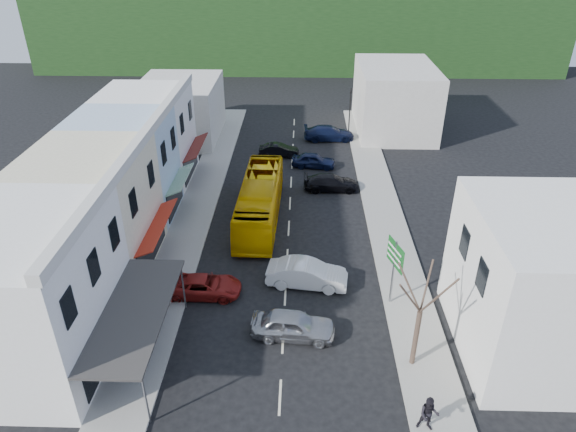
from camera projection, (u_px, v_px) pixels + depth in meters
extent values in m
plane|color=black|center=(285.00, 294.00, 31.94)|extent=(120.00, 120.00, 0.00)
cube|color=gray|center=(195.00, 213.00, 40.77)|extent=(3.00, 52.00, 0.15)
cube|color=gray|center=(384.00, 216.00, 40.40)|extent=(3.00, 52.00, 0.15)
cube|color=silver|center=(31.00, 295.00, 25.48)|extent=(7.00, 9.00, 8.00)
cube|color=#5B1D16|center=(115.00, 312.00, 25.85)|extent=(1.30, 7.65, 0.08)
cube|color=beige|center=(92.00, 212.00, 32.86)|extent=(7.00, 8.00, 8.00)
cube|color=#A52414|center=(157.00, 226.00, 33.23)|extent=(1.30, 6.80, 0.08)
cube|color=#95B0C6|center=(125.00, 167.00, 38.94)|extent=(7.00, 6.00, 8.00)
cube|color=#195926|center=(180.00, 179.00, 39.31)|extent=(1.30, 5.10, 0.08)
cube|color=silver|center=(148.00, 136.00, 44.59)|extent=(7.00, 7.00, 8.00)
cube|color=#5B1D16|center=(196.00, 147.00, 44.96)|extent=(1.30, 5.95, 0.08)
cube|color=silver|center=(547.00, 286.00, 26.16)|extent=(8.00, 9.00, 8.00)
cube|color=#B7B2A8|center=(180.00, 110.00, 54.19)|extent=(8.00, 10.00, 6.00)
cube|color=#B7B2A8|center=(395.00, 98.00, 55.99)|extent=(8.00, 12.00, 7.00)
cube|color=black|center=(298.00, 22.00, 84.55)|extent=(80.00, 24.00, 12.00)
imported|color=#E1A803|center=(260.00, 201.00, 39.34)|extent=(2.81, 11.66, 3.10)
imported|color=#9F9FA4|center=(293.00, 326.00, 28.38)|extent=(4.54, 2.17, 1.40)
imported|color=silver|center=(307.00, 276.00, 32.44)|extent=(4.59, 2.34, 1.40)
imported|color=maroon|center=(204.00, 285.00, 31.60)|extent=(4.61, 1.92, 1.40)
imported|color=black|center=(331.00, 183.00, 44.15)|extent=(4.53, 1.92, 1.40)
imported|color=black|center=(314.00, 160.00, 48.31)|extent=(4.58, 2.31, 1.40)
imported|color=black|center=(279.00, 150.00, 50.55)|extent=(4.41, 1.83, 1.40)
imported|color=black|center=(329.00, 134.00, 54.46)|extent=(4.59, 2.07, 1.40)
imported|color=black|center=(162.00, 274.00, 32.14)|extent=(0.58, 0.70, 1.70)
imported|color=black|center=(429.00, 416.00, 22.85)|extent=(0.77, 0.56, 1.70)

